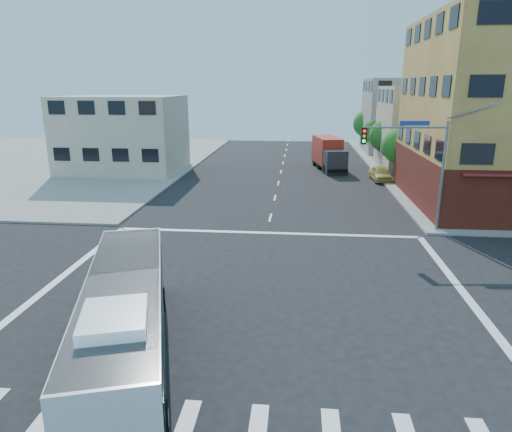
# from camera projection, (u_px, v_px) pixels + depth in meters

# --- Properties ---
(ground) EXTENTS (120.00, 120.00, 0.00)m
(ground) POSITION_uv_depth(u_px,v_px,m) (251.00, 300.00, 19.92)
(ground) COLOR black
(ground) RESTS_ON ground
(sidewalk_nw) EXTENTS (50.00, 50.00, 0.15)m
(sidewalk_nw) POSITION_uv_depth(u_px,v_px,m) (1.00, 161.00, 56.59)
(sidewalk_nw) COLOR gray
(sidewalk_nw) RESTS_ON ground
(building_east_near) EXTENTS (12.06, 10.06, 9.00)m
(building_east_near) POSITION_uv_depth(u_px,v_px,m) (438.00, 129.00, 49.66)
(building_east_near) COLOR #C8B399
(building_east_near) RESTS_ON ground
(building_east_far) EXTENTS (12.06, 10.06, 10.00)m
(building_east_far) POSITION_uv_depth(u_px,v_px,m) (410.00, 116.00, 62.92)
(building_east_far) COLOR #989893
(building_east_far) RESTS_ON ground
(building_west) EXTENTS (12.06, 10.06, 8.00)m
(building_west) POSITION_uv_depth(u_px,v_px,m) (123.00, 134.00, 49.07)
(building_west) COLOR beige
(building_west) RESTS_ON ground
(signal_mast_ne) EXTENTS (7.91, 1.13, 8.07)m
(signal_mast_ne) POSITION_uv_depth(u_px,v_px,m) (416.00, 154.00, 27.89)
(signal_mast_ne) COLOR slate
(signal_mast_ne) RESTS_ON ground
(street_tree_a) EXTENTS (3.60, 3.60, 5.53)m
(street_tree_a) POSITION_uv_depth(u_px,v_px,m) (402.00, 143.00, 44.58)
(street_tree_a) COLOR #352113
(street_tree_a) RESTS_ON ground
(street_tree_b) EXTENTS (3.80, 3.80, 5.79)m
(street_tree_b) POSITION_uv_depth(u_px,v_px,m) (387.00, 134.00, 52.19)
(street_tree_b) COLOR #352113
(street_tree_b) RESTS_ON ground
(street_tree_c) EXTENTS (3.40, 3.40, 5.29)m
(street_tree_c) POSITION_uv_depth(u_px,v_px,m) (376.00, 130.00, 59.93)
(street_tree_c) COLOR #352113
(street_tree_c) RESTS_ON ground
(street_tree_d) EXTENTS (4.00, 4.00, 6.03)m
(street_tree_d) POSITION_uv_depth(u_px,v_px,m) (368.00, 122.00, 67.47)
(street_tree_d) COLOR #352113
(street_tree_d) RESTS_ON ground
(transit_bus) EXTENTS (5.57, 11.42, 3.32)m
(transit_bus) POSITION_uv_depth(u_px,v_px,m) (126.00, 320.00, 14.96)
(transit_bus) COLOR black
(transit_bus) RESTS_ON ground
(box_truck) EXTENTS (3.63, 8.03, 3.49)m
(box_truck) POSITION_uv_depth(u_px,v_px,m) (329.00, 154.00, 50.65)
(box_truck) COLOR #28272D
(box_truck) RESTS_ON ground
(parked_car) EXTENTS (1.91, 4.26, 1.42)m
(parked_car) POSITION_uv_depth(u_px,v_px,m) (380.00, 174.00, 44.83)
(parked_car) COLOR #CAB654
(parked_car) RESTS_ON ground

